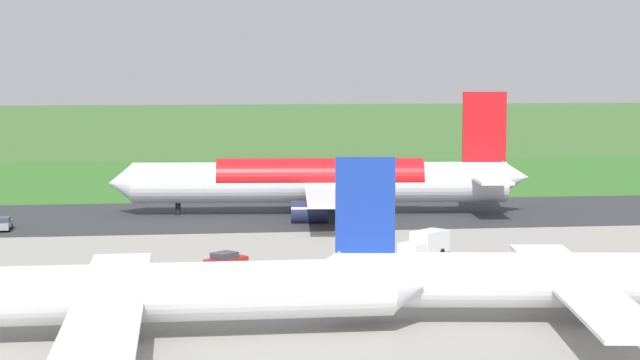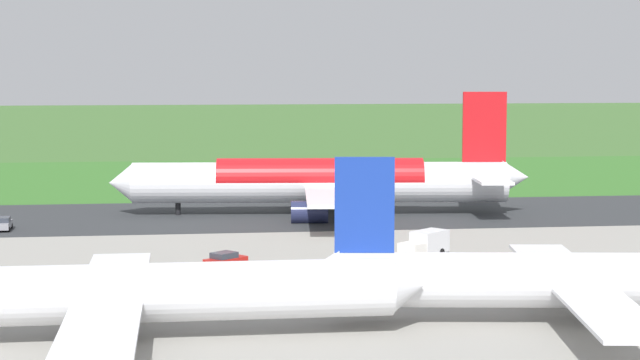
{
  "view_description": "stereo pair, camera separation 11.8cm",
  "coord_description": "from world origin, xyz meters",
  "views": [
    {
      "loc": [
        26.45,
        138.75,
        19.16
      ],
      "look_at": [
        8.77,
        0.0,
        4.5
      ],
      "focal_mm": 61.54,
      "sensor_mm": 36.0,
      "label": 1
    },
    {
      "loc": [
        26.33,
        138.77,
        19.16
      ],
      "look_at": [
        8.77,
        0.0,
        4.5
      ],
      "focal_mm": 61.54,
      "sensor_mm": 36.0,
      "label": 2
    }
  ],
  "objects": [
    {
      "name": "ground_plane",
      "position": [
        0.0,
        0.0,
        0.0
      ],
      "size": [
        800.0,
        800.0,
        0.0
      ],
      "primitive_type": "plane",
      "color": "#3D662D"
    },
    {
      "name": "grass_verge_foreground",
      "position": [
        0.0,
        -42.42,
        0.02
      ],
      "size": [
        600.0,
        80.0,
        0.04
      ],
      "primitive_type": "cube",
      "color": "#346B27",
      "rests_on": "ground"
    },
    {
      "name": "service_car_ops",
      "position": [
        47.15,
        9.05,
        0.84
      ],
      "size": [
        2.04,
        4.26,
        1.62
      ],
      "color": "gray",
      "rests_on": "ground"
    },
    {
      "name": "traffic_cone_orange",
      "position": [
        11.72,
        -45.64,
        0.28
      ],
      "size": [
        0.4,
        0.4,
        0.55
      ],
      "primitive_type": "cone",
      "color": "orange",
      "rests_on": "ground"
    },
    {
      "name": "service_car_followme",
      "position": [
        22.4,
        36.37,
        0.84
      ],
      "size": [
        4.36,
        4.1,
        1.62
      ],
      "color": "#B21914",
      "rests_on": "ground"
    },
    {
      "name": "service_truck_baggage",
      "position": [
        2.29,
        32.7,
        1.4
      ],
      "size": [
        5.84,
        5.52,
        2.65
      ],
      "color": "silver",
      "rests_on": "ground"
    },
    {
      "name": "airliner_main",
      "position": [
        8.39,
        0.04,
        4.35
      ],
      "size": [
        54.15,
        44.38,
        15.88
      ],
      "color": "white",
      "rests_on": "ground"
    },
    {
      "name": "runway_asphalt",
      "position": [
        0.0,
        0.0,
        0.03
      ],
      "size": [
        600.0,
        29.19,
        0.06
      ],
      "primitive_type": "cube",
      "color": "#2D3033",
      "rests_on": "ground"
    },
    {
      "name": "no_stopping_sign",
      "position": [
        7.64,
        -44.58,
        1.73
      ],
      "size": [
        0.6,
        0.1,
        2.95
      ],
      "color": "slate",
      "rests_on": "ground"
    },
    {
      "name": "apron_concrete",
      "position": [
        0.0,
        62.02,
        0.03
      ],
      "size": [
        440.0,
        110.0,
        0.05
      ],
      "primitive_type": "cube",
      "color": "gray",
      "rests_on": "ground"
    },
    {
      "name": "airliner_parked_far",
      "position": [
        30.95,
        62.63,
        3.45
      ],
      "size": [
        43.1,
        35.15,
        12.62
      ],
      "color": "white",
      "rests_on": "ground"
    },
    {
      "name": "airliner_parked_mid",
      "position": [
        -3.24,
        61.94,
        3.4
      ],
      "size": [
        42.65,
        35.02,
        12.46
      ],
      "color": "white",
      "rests_on": "ground"
    }
  ]
}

